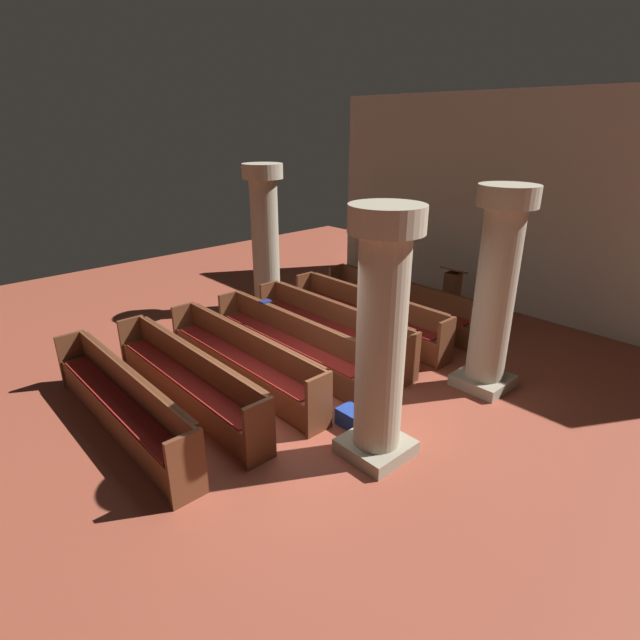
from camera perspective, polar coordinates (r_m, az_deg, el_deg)
ground_plane at (r=7.39m, az=-2.06°, el=-9.97°), size 19.20×19.20×0.00m
back_wall at (r=11.33m, az=22.39°, el=11.92°), size 10.00×0.16×4.50m
pew_row_0 at (r=10.32m, az=9.02°, el=2.14°), size 3.68×0.46×0.85m
pew_row_1 at (r=9.62m, az=5.40°, el=0.85°), size 3.68×0.46×0.85m
pew_row_2 at (r=8.98m, az=1.25°, el=-0.64°), size 3.68×0.47×0.85m
pew_row_3 at (r=8.40m, az=-3.51°, el=-2.34°), size 3.68×0.46×0.85m
pew_row_4 at (r=7.89m, az=-8.94°, el=-4.25°), size 3.68×0.46×0.85m
pew_row_5 at (r=7.47m, az=-15.09°, el=-6.36°), size 3.68×0.46×0.85m
pew_row_6 at (r=7.16m, az=-21.92°, el=-8.59°), size 3.68×0.47×0.85m
pillar_aisle_side at (r=7.73m, az=19.53°, el=3.46°), size 0.84×0.84×3.10m
pillar_far_side at (r=10.83m, az=-6.33°, el=9.60°), size 0.84×0.84×3.10m
pillar_aisle_rear at (r=5.72m, az=7.05°, el=-1.75°), size 0.84×0.84×3.10m
lectern at (r=10.93m, az=14.85°, el=2.76°), size 0.48×0.45×1.08m
hymn_book at (r=9.03m, az=-6.29°, el=2.13°), size 0.13×0.20×0.03m
kneeler_box_blue at (r=6.93m, az=3.79°, el=-11.17°), size 0.42×0.29×0.24m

